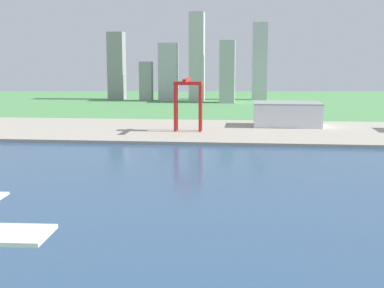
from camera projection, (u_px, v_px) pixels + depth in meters
ground_plane at (169, 184)px, 275.54m from camera, size 2400.00×2400.00×0.00m
water_bay at (147, 218)px, 216.61m from camera, size 840.00×360.00×0.15m
industrial_pier at (202, 131)px, 461.94m from camera, size 840.00×140.00×2.50m
port_crane_red at (188, 94)px, 445.55m from camera, size 22.58×36.17×43.20m
warehouse_main at (287, 114)px, 482.49m from camera, size 58.90×36.12×20.69m
distant_skyline at (188, 66)px, 781.66m from camera, size 231.04×77.87×123.49m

